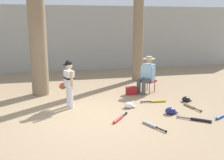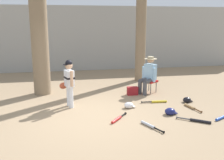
{
  "view_description": "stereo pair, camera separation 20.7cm",
  "coord_description": "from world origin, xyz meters",
  "px_view_note": "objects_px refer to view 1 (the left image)",
  "views": [
    {
      "loc": [
        -0.86,
        -5.87,
        2.29
      ],
      "look_at": [
        0.67,
        0.84,
        0.75
      ],
      "focal_mm": 41.58,
      "sensor_mm": 36.0,
      "label": 1
    },
    {
      "loc": [
        -0.65,
        -5.91,
        2.29
      ],
      "look_at": [
        0.67,
        0.84,
        0.75
      ],
      "focal_mm": 41.58,
      "sensor_mm": 36.0,
      "label": 2
    }
  ],
  "objects_px": {
    "tree_behind_spectator": "(138,20)",
    "batting_helmet_navy": "(171,111)",
    "bat_red_barrel": "(119,119)",
    "batting_helmet_white": "(129,105)",
    "bat_aluminum_silver": "(151,125)",
    "seated_spectator": "(147,74)",
    "folding_stool": "(148,81)",
    "tree_near_player": "(37,32)",
    "young_ballplayer": "(69,81)",
    "bat_blue_youth": "(223,116)",
    "batting_helmet_black": "(186,99)",
    "handbag_beside_stool": "(131,91)",
    "bat_yellow_trainer": "(156,101)",
    "bat_wood_tan": "(190,106)",
    "bat_black_composite": "(198,120)"
  },
  "relations": [
    {
      "from": "seated_spectator",
      "to": "batting_helmet_black",
      "type": "height_order",
      "value": "seated_spectator"
    },
    {
      "from": "young_ballplayer",
      "to": "tree_behind_spectator",
      "type": "bearing_deg",
      "value": 44.7
    },
    {
      "from": "young_ballplayer",
      "to": "bat_blue_youth",
      "type": "bearing_deg",
      "value": -24.39
    },
    {
      "from": "handbag_beside_stool",
      "to": "bat_blue_youth",
      "type": "height_order",
      "value": "handbag_beside_stool"
    },
    {
      "from": "bat_yellow_trainer",
      "to": "batting_helmet_navy",
      "type": "distance_m",
      "value": 1.0
    },
    {
      "from": "tree_behind_spectator",
      "to": "batting_helmet_black",
      "type": "bearing_deg",
      "value": -81.39
    },
    {
      "from": "tree_behind_spectator",
      "to": "young_ballplayer",
      "type": "xyz_separation_m",
      "value": [
        -2.9,
        -2.87,
        -1.63
      ]
    },
    {
      "from": "tree_behind_spectator",
      "to": "batting_helmet_black",
      "type": "xyz_separation_m",
      "value": [
        0.47,
        -3.13,
        -2.31
      ]
    },
    {
      "from": "batting_helmet_black",
      "to": "batting_helmet_navy",
      "type": "distance_m",
      "value": 1.26
    },
    {
      "from": "tree_near_player",
      "to": "folding_stool",
      "type": "distance_m",
      "value": 3.89
    },
    {
      "from": "young_ballplayer",
      "to": "handbag_beside_stool",
      "type": "bearing_deg",
      "value": 21.77
    },
    {
      "from": "bat_red_barrel",
      "to": "tree_behind_spectator",
      "type": "bearing_deg",
      "value": 66.23
    },
    {
      "from": "seated_spectator",
      "to": "folding_stool",
      "type": "bearing_deg",
      "value": 33.88
    },
    {
      "from": "folding_stool",
      "to": "young_ballplayer",
      "type": "bearing_deg",
      "value": -159.49
    },
    {
      "from": "tree_near_player",
      "to": "batting_helmet_black",
      "type": "relative_size",
      "value": 17.32
    },
    {
      "from": "bat_red_barrel",
      "to": "batting_helmet_navy",
      "type": "xyz_separation_m",
      "value": [
        1.39,
        0.12,
        0.05
      ]
    },
    {
      "from": "batting_helmet_black",
      "to": "bat_blue_youth",
      "type": "bearing_deg",
      "value": -79.99
    },
    {
      "from": "bat_red_barrel",
      "to": "bat_aluminum_silver",
      "type": "height_order",
      "value": "same"
    },
    {
      "from": "bat_wood_tan",
      "to": "batting_helmet_black",
      "type": "xyz_separation_m",
      "value": [
        0.15,
        0.51,
        0.04
      ]
    },
    {
      "from": "folding_stool",
      "to": "bat_yellow_trainer",
      "type": "relative_size",
      "value": 0.73
    },
    {
      "from": "young_ballplayer",
      "to": "handbag_beside_stool",
      "type": "height_order",
      "value": "young_ballplayer"
    },
    {
      "from": "tree_behind_spectator",
      "to": "bat_black_composite",
      "type": "bearing_deg",
      "value": -90.0
    },
    {
      "from": "batting_helmet_black",
      "to": "bat_aluminum_silver",
      "type": "bearing_deg",
      "value": -137.63
    },
    {
      "from": "handbag_beside_stool",
      "to": "bat_black_composite",
      "type": "relative_size",
      "value": 0.51
    },
    {
      "from": "tree_near_player",
      "to": "batting_helmet_white",
      "type": "height_order",
      "value": "tree_near_player"
    },
    {
      "from": "young_ballplayer",
      "to": "bat_wood_tan",
      "type": "height_order",
      "value": "young_ballplayer"
    },
    {
      "from": "bat_aluminum_silver",
      "to": "handbag_beside_stool",
      "type": "bearing_deg",
      "value": 82.93
    },
    {
      "from": "handbag_beside_stool",
      "to": "bat_aluminum_silver",
      "type": "distance_m",
      "value": 2.62
    },
    {
      "from": "tree_near_player",
      "to": "young_ballplayer",
      "type": "distance_m",
      "value": 2.13
    },
    {
      "from": "bat_black_composite",
      "to": "bat_red_barrel",
      "type": "distance_m",
      "value": 1.88
    },
    {
      "from": "bat_wood_tan",
      "to": "folding_stool",
      "type": "bearing_deg",
      "value": 107.46
    },
    {
      "from": "tree_behind_spectator",
      "to": "batting_helmet_navy",
      "type": "relative_size",
      "value": 16.86
    },
    {
      "from": "tree_near_player",
      "to": "seated_spectator",
      "type": "bearing_deg",
      "value": -9.48
    },
    {
      "from": "young_ballplayer",
      "to": "bat_blue_youth",
      "type": "height_order",
      "value": "young_ballplayer"
    },
    {
      "from": "bat_yellow_trainer",
      "to": "batting_helmet_navy",
      "type": "relative_size",
      "value": 2.39
    },
    {
      "from": "tree_near_player",
      "to": "bat_red_barrel",
      "type": "xyz_separation_m",
      "value": [
        1.9,
        -2.77,
        -1.96
      ]
    },
    {
      "from": "bat_black_composite",
      "to": "batting_helmet_white",
      "type": "bearing_deg",
      "value": 135.45
    },
    {
      "from": "young_ballplayer",
      "to": "bat_red_barrel",
      "type": "distance_m",
      "value": 1.81
    },
    {
      "from": "bat_wood_tan",
      "to": "batting_helmet_white",
      "type": "bearing_deg",
      "value": 168.23
    },
    {
      "from": "bat_yellow_trainer",
      "to": "bat_blue_youth",
      "type": "bearing_deg",
      "value": -53.37
    },
    {
      "from": "batting_helmet_black",
      "to": "batting_helmet_white",
      "type": "bearing_deg",
      "value": -174.62
    },
    {
      "from": "seated_spectator",
      "to": "bat_aluminum_silver",
      "type": "xyz_separation_m",
      "value": [
        -0.89,
        -2.74,
        -0.61
      ]
    },
    {
      "from": "tree_behind_spectator",
      "to": "batting_helmet_navy",
      "type": "height_order",
      "value": "tree_behind_spectator"
    },
    {
      "from": "tree_behind_spectator",
      "to": "folding_stool",
      "type": "xyz_separation_m",
      "value": [
        -0.23,
        -1.87,
        -2.01
      ]
    },
    {
      "from": "folding_stool",
      "to": "bat_aluminum_silver",
      "type": "relative_size",
      "value": 0.81
    },
    {
      "from": "bat_red_barrel",
      "to": "batting_helmet_white",
      "type": "xyz_separation_m",
      "value": [
        0.5,
        0.83,
        0.04
      ]
    },
    {
      "from": "bat_wood_tan",
      "to": "batting_helmet_black",
      "type": "distance_m",
      "value": 0.54
    },
    {
      "from": "batting_helmet_navy",
      "to": "bat_yellow_trainer",
      "type": "bearing_deg",
      "value": 88.23
    },
    {
      "from": "folding_stool",
      "to": "bat_aluminum_silver",
      "type": "height_order",
      "value": "folding_stool"
    },
    {
      "from": "young_ballplayer",
      "to": "batting_helmet_navy",
      "type": "distance_m",
      "value": 2.8
    }
  ]
}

